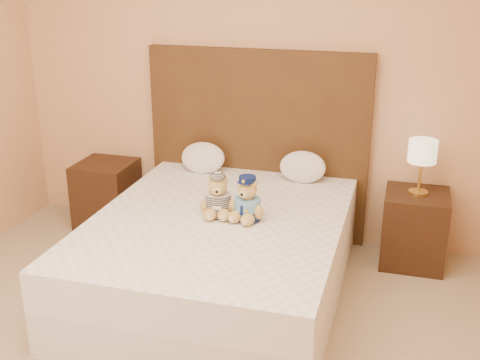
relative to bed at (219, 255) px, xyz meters
The scene contains 10 objects.
room_walls 1.70m from the bed, 90.00° to the right, with size 4.04×4.52×2.72m.
bed is the anchor object (origin of this frame).
headboard 1.12m from the bed, 90.00° to the left, with size 1.75×0.08×1.50m, color #452F14.
nightstand_left 1.48m from the bed, 147.38° to the left, with size 0.45×0.45×0.55m, color #331C10.
nightstand_right 1.48m from the bed, 32.62° to the left, with size 0.45×0.45×0.55m, color #331C10.
lamp 1.59m from the bed, 32.62° to the left, with size 0.20×0.20×0.40m.
teddy_police 0.46m from the bed, ahead, with size 0.25×0.24×0.29m, color #AF8944, non-canonical shape.
teddy_prisoner 0.42m from the bed, 106.68° to the left, with size 0.25×0.24×0.28m, color #AF8944, non-canonical shape.
pillow_left 1.00m from the bed, 115.42° to the left, with size 0.36×0.23×0.25m, color white.
pillow_right 1.00m from the bed, 64.22° to the left, with size 0.35×0.23×0.25m, color white.
Camera 1 is at (1.13, -2.21, 2.12)m, focal length 45.00 mm.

